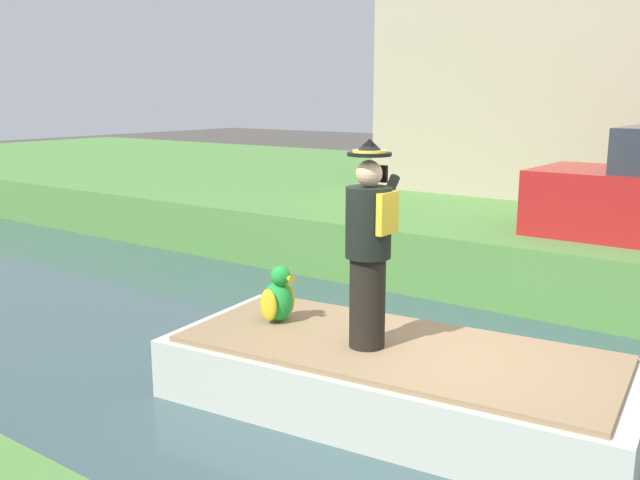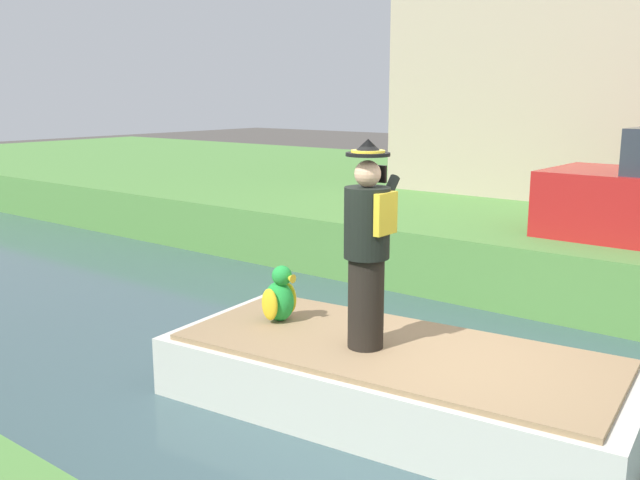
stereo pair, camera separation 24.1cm
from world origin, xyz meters
The scene contains 5 objects.
ground_plane centered at (0.00, 0.00, 0.00)m, with size 80.00×80.00×0.00m, color #4C4742.
canal_water centered at (0.00, 0.00, 0.05)m, with size 6.63×48.00×0.10m, color #3D565B.
boat centered at (0.00, 0.26, 0.40)m, with size 2.26×4.37×0.61m.
person_pirate centered at (-0.16, 0.46, 1.64)m, with size 0.61×0.42×1.85m.
parrot_plush centered at (-0.08, 1.56, 0.95)m, with size 0.36×0.34×0.57m.
Camera 2 is at (-5.11, -2.95, 2.94)m, focal length 39.65 mm.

